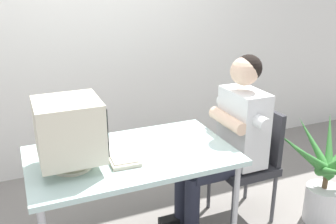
# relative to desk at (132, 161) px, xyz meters

# --- Properties ---
(wall_back) EXTENTS (8.00, 0.10, 3.00)m
(wall_back) POSITION_rel_desk_xyz_m (0.30, 1.40, 0.82)
(wall_back) COLOR silver
(wall_back) RESTS_ON ground_plane
(desk) EXTENTS (1.32, 0.78, 0.74)m
(desk) POSITION_rel_desk_xyz_m (0.00, 0.00, 0.00)
(desk) COLOR #B7B7BC
(desk) RESTS_ON ground_plane
(crt_monitor) EXTENTS (0.38, 0.36, 0.42)m
(crt_monitor) POSITION_rel_desk_xyz_m (-0.38, -0.04, 0.29)
(crt_monitor) COLOR beige
(crt_monitor) RESTS_ON desk
(keyboard) EXTENTS (0.20, 0.46, 0.03)m
(keyboard) POSITION_rel_desk_xyz_m (-0.07, 0.03, 0.07)
(keyboard) COLOR beige
(keyboard) RESTS_ON desk
(office_chair) EXTENTS (0.42, 0.42, 0.88)m
(office_chair) POSITION_rel_desk_xyz_m (0.96, 0.04, -0.18)
(office_chair) COLOR #4C4C51
(office_chair) RESTS_ON ground_plane
(person_seated) EXTENTS (0.74, 0.59, 1.31)m
(person_seated) POSITION_rel_desk_xyz_m (0.77, 0.04, 0.03)
(person_seated) COLOR silver
(person_seated) RESTS_ON ground_plane
(potted_plant) EXTENTS (0.80, 0.77, 0.83)m
(potted_plant) POSITION_rel_desk_xyz_m (1.44, -0.28, -0.30)
(potted_plant) COLOR silver
(potted_plant) RESTS_ON ground_plane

